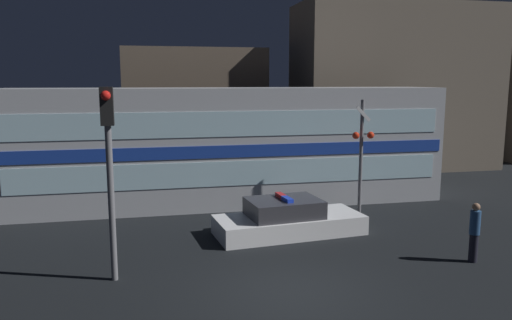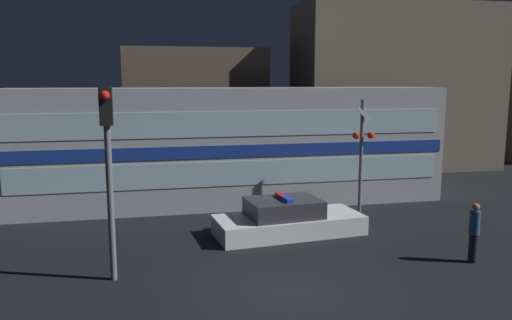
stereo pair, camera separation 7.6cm
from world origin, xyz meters
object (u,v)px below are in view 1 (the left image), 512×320
(train, at_px, (229,146))
(police_car, at_px, (288,220))
(pedestrian, at_px, (474,232))
(traffic_light_corner, at_px, (109,156))
(crossing_signal_near, at_px, (362,150))

(train, relative_size, police_car, 3.48)
(pedestrian, distance_m, traffic_light_corner, 9.70)
(police_car, bearing_deg, pedestrian, -45.60)
(crossing_signal_near, xyz_separation_m, traffic_light_corner, (-8.38, -4.33, 0.71))
(train, xyz_separation_m, pedestrian, (5.34, -8.04, -1.45))
(pedestrian, bearing_deg, police_car, 140.70)
(traffic_light_corner, bearing_deg, train, 60.82)
(train, height_order, crossing_signal_near, train)
(pedestrian, bearing_deg, train, 123.61)
(train, height_order, police_car, train)
(crossing_signal_near, height_order, traffic_light_corner, traffic_light_corner)
(train, height_order, pedestrian, train)
(crossing_signal_near, relative_size, traffic_light_corner, 0.89)
(train, distance_m, crossing_signal_near, 5.23)
(train, relative_size, traffic_light_corner, 3.59)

